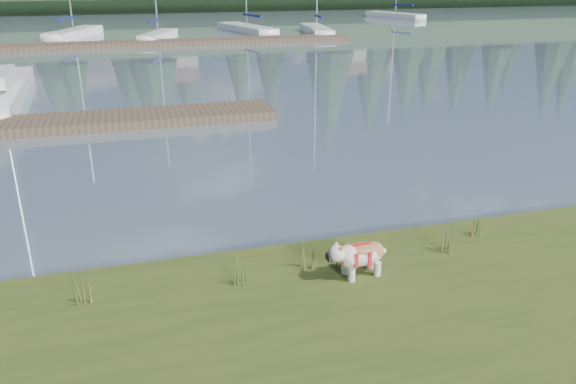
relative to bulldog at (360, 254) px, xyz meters
name	(u,v)px	position (x,y,z in m)	size (l,w,h in m)	color
ground	(134,46)	(-2.38, 32.82, -0.71)	(200.00, 200.00, 0.00)	slate
bulldog	(360,254)	(0.00, 0.00, 0.00)	(0.98, 0.47, 0.58)	silver
dock_near	(23,126)	(-6.38, 11.82, -0.56)	(16.00, 2.00, 0.30)	#4C3D2C
dock_far	(164,43)	(-0.38, 32.82, -0.56)	(26.00, 2.20, 0.30)	#4C3D2C
sailboat_bg_1	(78,31)	(-6.31, 40.55, -0.39)	(4.40, 8.02, 11.93)	white
sailboat_bg_2	(161,34)	(-0.34, 36.54, -0.38)	(3.51, 6.37, 9.74)	white
sailboat_bg_3	(243,28)	(6.56, 40.19, -0.39)	(3.80, 8.96, 12.84)	white
sailboat_bg_4	(315,29)	(11.93, 37.50, -0.39)	(2.62, 7.96, 11.55)	white
sailboat_bg_5	(390,15)	(24.66, 50.13, -0.39)	(4.26, 8.15, 11.55)	white
weed_0	(242,266)	(-1.77, 0.24, -0.07)	(0.17, 0.14, 0.69)	#475B23
weed_1	(308,255)	(-0.68, 0.41, -0.13)	(0.17, 0.14, 0.56)	#475B23
weed_2	(450,238)	(1.73, 0.31, -0.12)	(0.17, 0.14, 0.57)	#475B23
weed_3	(83,292)	(-3.98, 0.31, -0.17)	(0.17, 0.14, 0.46)	#475B23
weed_4	(344,255)	(-0.13, 0.32, -0.17)	(0.17, 0.14, 0.45)	#475B23
weed_5	(475,224)	(2.46, 0.70, -0.14)	(0.17, 0.14, 0.53)	#475B23
mud_lip	(194,274)	(-2.38, 1.22, -0.64)	(60.00, 0.50, 0.14)	#33281C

